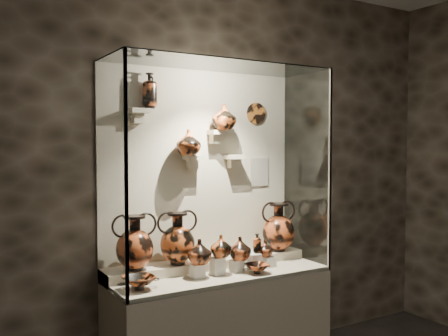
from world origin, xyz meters
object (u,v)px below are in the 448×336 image
Objects in this scene: kylix_left at (139,281)px; ovoid_vase_b at (224,117)px; lekythos_small at (257,242)px; kylix_right at (257,268)px; jug_a at (199,252)px; jug_b at (221,246)px; amphora_left at (135,243)px; jug_c at (240,248)px; amphora_mid at (177,238)px; ovoid_vase_a at (188,143)px; lekythos_tall at (150,89)px; amphora_right at (278,227)px; jug_e at (265,248)px.

ovoid_vase_b reaches higher than kylix_left.
kylix_right is (-0.09, -0.14, -0.16)m from lekythos_small.
jug_b reaches higher than jug_a.
amphora_left is 2.23× the size of jug_c.
amphora_mid is 1.93× the size of ovoid_vase_b.
ovoid_vase_b is (0.18, 0.26, 0.98)m from jug_b.
ovoid_vase_a is 0.98× the size of ovoid_vase_b.
lekythos_small is (0.34, 0.02, -0.01)m from jug_b.
lekythos_tall reaches higher than kylix_right.
ovoid_vase_a is at bearing 9.69° from amphora_left.
amphora_mid is at bearing -141.04° from ovoid_vase_a.
amphora_left is at bearing 176.01° from amphora_mid.
ovoid_vase_a is at bearing 111.18° from jug_b.
lekythos_small is at bearing 23.00° from jug_a.
amphora_right reaches higher than jug_b.
amphora_left reaches higher than amphora_mid.
jug_a is at bearing -86.80° from ovoid_vase_a.
lekythos_tall is (-0.61, 0.29, 1.21)m from jug_c.
amphora_mid is 0.52m from kylix_left.
jug_c is 1.34× the size of jug_e.
amphora_right reaches higher than jug_c.
amphora_left is at bearing 73.61° from kylix_left.
kylix_left is at bearing -136.78° from ovoid_vase_a.
kylix_left is (-1.09, -0.08, -0.09)m from jug_e.
lekythos_tall is at bearing 32.83° from amphora_left.
amphora_mid is at bearing 30.05° from kylix_left.
jug_c reaches higher than kylix_right.
amphora_right is 2.45× the size of jug_b.
jug_c is 0.60× the size of lekythos_tall.
jug_e is 1.03m from ovoid_vase_a.
jug_c reaches higher than jug_e.
kylix_right is 0.76× the size of lekythos_tall.
jug_b reaches higher than kylix_left.
jug_b is (-0.68, -0.19, -0.06)m from amphora_right.
lekythos_tall is (-0.69, 0.40, 1.34)m from kylix_right.
jug_e is at bearing 23.36° from jug_a.
lekythos_small is 0.95m from ovoid_vase_a.
amphora_left is 0.47m from jug_a.
amphora_mid is 0.94m from amphora_right.
jug_b is 0.94× the size of jug_c.
kylix_left is 0.92m from kylix_right.
kylix_right is at bearing -5.44° from kylix_left.
jug_e is 0.67× the size of ovoid_vase_a.
amphora_right reaches higher than lekythos_small.
jug_e is 1.09m from kylix_left.
amphora_left is 2.98× the size of jug_e.
jug_e is 0.49× the size of kylix_left.
amphora_mid is 0.33m from jug_b.
jug_b is at bearing -41.93° from lekythos_tall.
kylix_right is 1.20m from ovoid_vase_b.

